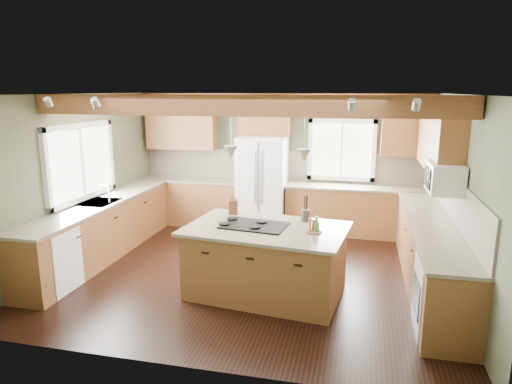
# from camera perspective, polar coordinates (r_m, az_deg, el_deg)

# --- Properties ---
(floor) EXTENTS (5.60, 5.60, 0.00)m
(floor) POSITION_cam_1_polar(r_m,az_deg,el_deg) (6.94, -0.53, -9.87)
(floor) COLOR black
(floor) RESTS_ON ground
(ceiling) EXTENTS (5.60, 5.60, 0.00)m
(ceiling) POSITION_cam_1_polar(r_m,az_deg,el_deg) (6.41, -0.58, 12.13)
(ceiling) COLOR silver
(ceiling) RESTS_ON wall_back
(wall_back) EXTENTS (5.60, 0.00, 5.60)m
(wall_back) POSITION_cam_1_polar(r_m,az_deg,el_deg) (8.96, 3.21, 3.92)
(wall_back) COLOR #434733
(wall_back) RESTS_ON ground
(wall_left) EXTENTS (0.00, 5.00, 5.00)m
(wall_left) POSITION_cam_1_polar(r_m,az_deg,el_deg) (7.69, -21.28, 1.62)
(wall_left) COLOR #434733
(wall_left) RESTS_ON ground
(wall_right) EXTENTS (0.00, 5.00, 5.00)m
(wall_right) POSITION_cam_1_polar(r_m,az_deg,el_deg) (6.50, 24.18, -0.53)
(wall_right) COLOR #434733
(wall_right) RESTS_ON ground
(ceiling_beam) EXTENTS (5.55, 0.26, 0.26)m
(ceiling_beam) POSITION_cam_1_polar(r_m,az_deg,el_deg) (5.74, -2.23, 10.76)
(ceiling_beam) COLOR #5E2F1A
(ceiling_beam) RESTS_ON ceiling
(soffit_trim) EXTENTS (5.55, 0.20, 0.10)m
(soffit_trim) POSITION_cam_1_polar(r_m,az_deg,el_deg) (8.76, 3.19, 11.87)
(soffit_trim) COLOR #5E2F1A
(soffit_trim) RESTS_ON ceiling
(backsplash_back) EXTENTS (5.58, 0.03, 0.58)m
(backsplash_back) POSITION_cam_1_polar(r_m,az_deg,el_deg) (8.96, 3.18, 3.34)
(backsplash_back) COLOR brown
(backsplash_back) RESTS_ON wall_back
(backsplash_right) EXTENTS (0.03, 3.70, 0.58)m
(backsplash_right) POSITION_cam_1_polar(r_m,az_deg,el_deg) (6.57, 23.90, -1.19)
(backsplash_right) COLOR brown
(backsplash_right) RESTS_ON wall_right
(base_cab_back_left) EXTENTS (2.02, 0.60, 0.88)m
(base_cab_back_left) POSITION_cam_1_polar(r_m,az_deg,el_deg) (9.32, -8.09, -1.24)
(base_cab_back_left) COLOR brown
(base_cab_back_left) RESTS_ON floor
(counter_back_left) EXTENTS (2.06, 0.64, 0.04)m
(counter_back_left) POSITION_cam_1_polar(r_m,az_deg,el_deg) (9.22, -8.18, 1.54)
(counter_back_left) COLOR brown
(counter_back_left) RESTS_ON base_cab_back_left
(base_cab_back_right) EXTENTS (2.62, 0.60, 0.88)m
(base_cab_back_right) POSITION_cam_1_polar(r_m,az_deg,el_deg) (8.72, 12.50, -2.39)
(base_cab_back_right) COLOR brown
(base_cab_back_right) RESTS_ON floor
(counter_back_right) EXTENTS (2.66, 0.64, 0.04)m
(counter_back_right) POSITION_cam_1_polar(r_m,az_deg,el_deg) (8.61, 12.64, 0.56)
(counter_back_right) COLOR brown
(counter_back_right) RESTS_ON base_cab_back_right
(base_cab_left) EXTENTS (0.60, 3.70, 0.88)m
(base_cab_left) POSITION_cam_1_polar(r_m,az_deg,el_deg) (7.77, -18.73, -4.62)
(base_cab_left) COLOR brown
(base_cab_left) RESTS_ON floor
(counter_left) EXTENTS (0.64, 3.74, 0.04)m
(counter_left) POSITION_cam_1_polar(r_m,az_deg,el_deg) (7.65, -18.98, -1.33)
(counter_left) COLOR brown
(counter_left) RESTS_ON base_cab_left
(base_cab_right) EXTENTS (0.60, 3.70, 0.88)m
(base_cab_right) POSITION_cam_1_polar(r_m,az_deg,el_deg) (6.73, 20.91, -7.46)
(base_cab_right) COLOR brown
(base_cab_right) RESTS_ON floor
(counter_right) EXTENTS (0.64, 3.74, 0.04)m
(counter_right) POSITION_cam_1_polar(r_m,az_deg,el_deg) (6.60, 21.23, -3.69)
(counter_right) COLOR brown
(counter_right) RESTS_ON base_cab_right
(upper_cab_back_left) EXTENTS (1.40, 0.35, 0.90)m
(upper_cab_back_left) POSITION_cam_1_polar(r_m,az_deg,el_deg) (9.27, -9.27, 8.12)
(upper_cab_back_left) COLOR brown
(upper_cab_back_left) RESTS_ON wall_back
(upper_cab_over_fridge) EXTENTS (0.96, 0.35, 0.70)m
(upper_cab_over_fridge) POSITION_cam_1_polar(r_m,az_deg,el_deg) (8.76, 1.12, 9.33)
(upper_cab_over_fridge) COLOR brown
(upper_cab_over_fridge) RESTS_ON wall_back
(upper_cab_right) EXTENTS (0.35, 2.20, 0.90)m
(upper_cab_right) POSITION_cam_1_polar(r_m,az_deg,el_deg) (7.25, 21.97, 6.14)
(upper_cab_right) COLOR brown
(upper_cab_right) RESTS_ON wall_right
(upper_cab_back_corner) EXTENTS (0.90, 0.35, 0.90)m
(upper_cab_back_corner) POSITION_cam_1_polar(r_m,az_deg,el_deg) (8.62, 18.42, 7.30)
(upper_cab_back_corner) COLOR brown
(upper_cab_back_corner) RESTS_ON wall_back
(window_left) EXTENTS (0.04, 1.60, 1.05)m
(window_left) POSITION_cam_1_polar(r_m,az_deg,el_deg) (7.68, -21.10, 3.51)
(window_left) COLOR white
(window_left) RESTS_ON wall_left
(window_back) EXTENTS (1.10, 0.04, 1.00)m
(window_back) POSITION_cam_1_polar(r_m,az_deg,el_deg) (8.79, 10.64, 5.20)
(window_back) COLOR white
(window_back) RESTS_ON wall_back
(sink) EXTENTS (0.50, 0.65, 0.03)m
(sink) POSITION_cam_1_polar(r_m,az_deg,el_deg) (7.65, -18.98, -1.29)
(sink) COLOR #262628
(sink) RESTS_ON counter_left
(faucet) EXTENTS (0.02, 0.02, 0.28)m
(faucet) POSITION_cam_1_polar(r_m,az_deg,el_deg) (7.53, -17.89, -0.30)
(faucet) COLOR #B2B2B7
(faucet) RESTS_ON sink
(dishwasher) EXTENTS (0.60, 0.60, 0.84)m
(dishwasher) POSITION_cam_1_polar(r_m,az_deg,el_deg) (6.76, -24.43, -7.77)
(dishwasher) COLOR white
(dishwasher) RESTS_ON floor
(oven) EXTENTS (0.60, 0.72, 0.84)m
(oven) POSITION_cam_1_polar(r_m,az_deg,el_deg) (5.54, 22.57, -12.09)
(oven) COLOR white
(oven) RESTS_ON floor
(microwave) EXTENTS (0.40, 0.70, 0.38)m
(microwave) POSITION_cam_1_polar(r_m,az_deg,el_deg) (6.37, 22.52, 1.65)
(microwave) COLOR white
(microwave) RESTS_ON wall_right
(pendant_left) EXTENTS (0.18, 0.18, 0.16)m
(pendant_left) POSITION_cam_1_polar(r_m,az_deg,el_deg) (5.88, -3.13, 5.03)
(pendant_left) COLOR #B2B2B7
(pendant_left) RESTS_ON ceiling
(pendant_right) EXTENTS (0.18, 0.18, 0.16)m
(pendant_right) POSITION_cam_1_polar(r_m,az_deg,el_deg) (5.58, 6.02, 4.56)
(pendant_right) COLOR #B2B2B7
(pendant_right) RESTS_ON ceiling
(refrigerator) EXTENTS (0.90, 0.74, 1.80)m
(refrigerator) POSITION_cam_1_polar(r_m,az_deg,el_deg) (8.72, 0.80, 1.03)
(refrigerator) COLOR white
(refrigerator) RESTS_ON floor
(island) EXTENTS (2.05, 1.40, 0.88)m
(island) POSITION_cam_1_polar(r_m,az_deg,el_deg) (6.08, 1.26, -8.76)
(island) COLOR brown
(island) RESTS_ON floor
(island_top) EXTENTS (2.19, 1.54, 0.04)m
(island_top) POSITION_cam_1_polar(r_m,az_deg,el_deg) (5.92, 1.28, -4.62)
(island_top) COLOR brown
(island_top) RESTS_ON island
(cooktop) EXTENTS (0.89, 0.65, 0.02)m
(cooktop) POSITION_cam_1_polar(r_m,az_deg,el_deg) (5.97, -0.18, -4.19)
(cooktop) COLOR black
(cooktop) RESTS_ON island_top
(knife_block) EXTENTS (0.14, 0.11, 0.21)m
(knife_block) POSITION_cam_1_polar(r_m,az_deg,el_deg) (6.51, -2.82, -1.90)
(knife_block) COLOR brown
(knife_block) RESTS_ON island_top
(utensil_crock) EXTENTS (0.14, 0.14, 0.16)m
(utensil_crock) POSITION_cam_1_polar(r_m,az_deg,el_deg) (6.21, 6.20, -2.93)
(utensil_crock) COLOR #483F3A
(utensil_crock) RESTS_ON island_top
(bottle_tray) EXTENTS (0.23, 0.23, 0.20)m
(bottle_tray) POSITION_cam_1_polar(r_m,az_deg,el_deg) (5.73, 7.20, -4.05)
(bottle_tray) COLOR brown
(bottle_tray) RESTS_ON island_top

